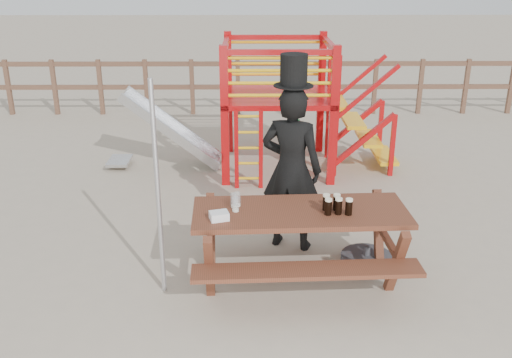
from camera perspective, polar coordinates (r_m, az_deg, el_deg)
name	(u,v)px	position (r m, az deg, el deg)	size (l,w,h in m)	color
ground	(271,280)	(6.25, 1.53, -10.08)	(60.00, 60.00, 0.00)	tan
back_fence	(261,81)	(12.58, 0.48, 9.80)	(15.09, 0.09, 1.20)	brown
playground_fort	(272,103)	(9.18, 1.62, 7.58)	(4.71, 1.84, 2.10)	#B30B0E
picnic_table	(300,237)	(5.97, 4.38, -5.85)	(2.25, 1.61, 0.85)	brown
man_with_hat	(292,165)	(6.55, 3.58, 1.40)	(0.82, 0.67, 2.29)	black
metal_pole	(158,192)	(5.65, -9.79, -1.26)	(0.05, 0.05, 2.23)	#B2B2B7
parasol_base	(366,260)	(6.60, 10.99, -7.98)	(0.58, 0.58, 0.25)	#37373C
paper_bag	(219,216)	(5.60, -3.70, -3.70)	(0.18, 0.14, 0.08)	white
stout_pints	(336,205)	(5.78, 7.97, -2.56)	(0.28, 0.19, 0.17)	black
empty_glasses	(236,202)	(5.83, -2.06, -2.31)	(0.10, 0.20, 0.15)	silver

